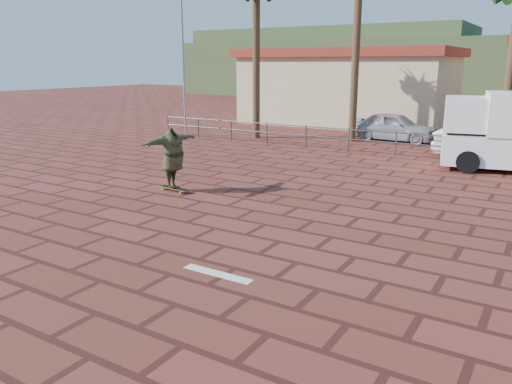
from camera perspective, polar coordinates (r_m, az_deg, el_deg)
ground at (r=10.32m, az=-3.65°, el=-6.21°), size 120.00×120.00×0.00m
paint_stripe at (r=9.04m, az=-4.40°, el=-9.30°), size 1.40×0.22×0.01m
guardrail at (r=20.85m, az=15.72°, el=5.78°), size 24.06×0.06×1.00m
flagpole at (r=24.42m, az=-8.16°, el=16.69°), size 1.30×0.10×8.00m
building_west at (r=32.07m, az=10.53°, el=11.82°), size 12.60×7.60×4.50m
hill_front at (r=58.14m, az=26.67°, el=12.36°), size 70.00×18.00×6.00m
hill_back at (r=69.58m, az=8.44°, el=14.63°), size 35.00×14.00×8.00m
longboard at (r=14.81m, az=-9.35°, el=0.41°), size 1.10×0.36×0.11m
skateboarder at (r=14.62m, az=-9.50°, el=3.88°), size 0.64×2.21×1.79m
car_silver at (r=25.01m, az=15.53°, el=7.19°), size 4.11×1.78×1.38m
car_white at (r=21.17m, az=25.73°, el=5.15°), size 4.44×1.56×1.46m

